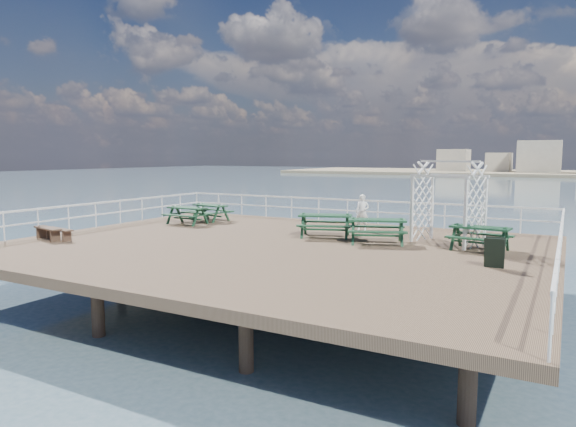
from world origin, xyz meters
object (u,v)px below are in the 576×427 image
Objects in this scene: picnic_table_b at (325,221)px; trellis_arbor at (448,207)px; picnic_table_a at (210,209)px; picnic_table_c at (480,233)px; picnic_table_e at (377,226)px; flat_bench_near at (59,231)px; person at (362,212)px; picnic_table_d at (187,212)px; flat_bench_far at (48,230)px.

trellis_arbor reaches higher than picnic_table_b.
picnic_table_a is 1.03× the size of picnic_table_c.
flat_bench_near is (-10.50, -4.96, -0.31)m from picnic_table_e.
person is (-4.96, 2.41, 0.18)m from picnic_table_c.
picnic_table_a is 12.63m from picnic_table_c.
picnic_table_a is at bearing 85.86° from picnic_table_d.
picnic_table_c is 12.63m from picnic_table_d.
picnic_table_a is 7.10m from picnic_table_b.
picnic_table_e is 1.63× the size of person.
trellis_arbor is 4.13m from person.
flat_bench_near is 0.52× the size of trellis_arbor.
picnic_table_e is at bearing -30.16° from picnic_table_b.
picnic_table_c is (5.62, -0.16, -0.05)m from picnic_table_b.
trellis_arbor is (11.26, -1.21, 0.74)m from picnic_table_a.
picnic_table_c is at bearing -36.37° from person.
trellis_arbor is (13.10, 6.16, 0.96)m from flat_bench_far.
picnic_table_e is at bearing 33.69° from flat_bench_near.
picnic_table_c reaches higher than picnic_table_a.
picnic_table_a is 1.35× the size of flat_bench_near.
picnic_table_d is at bearing 158.29° from picnic_table_b.
flat_bench_far is (-0.40, -0.15, 0.02)m from flat_bench_near.
flat_bench_far is (-14.31, -5.38, -0.23)m from picnic_table_c.
flat_bench_far is 14.51m from trellis_arbor.
person is at bearing 15.38° from picnic_table_a.
flat_bench_near is 1.01× the size of person.
picnic_table_c is at bearing 3.09° from picnic_table_a.
trellis_arbor is at bearing 153.52° from picnic_table_c.
picnic_table_c is 0.82× the size of picnic_table_e.
picnic_table_d is (-0.15, -1.51, 0.00)m from picnic_table_a.
person reaches higher than picnic_table_a.
picnic_table_c is 1.22× the size of flat_bench_far.
picnic_table_e is at bearing -3.31° from picnic_table_d.
picnic_table_e is at bearing -70.35° from person.
trellis_arbor is at bearing 4.81° from picnic_table_e.
picnic_table_b is at bearing -2.77° from picnic_table_a.
picnic_table_b is 1.47× the size of flat_bench_far.
flat_bench_far is 1.09× the size of person.
picnic_table_b is 9.90m from flat_bench_near.
trellis_arbor is at bearing -33.98° from person.
person is at bearing 53.37° from flat_bench_far.
picnic_table_d is 11.44m from trellis_arbor.
trellis_arbor is (12.69, 6.01, 0.98)m from flat_bench_near.
flat_bench_near is 0.43m from flat_bench_far.
flat_bench_far is (-10.90, -5.11, -0.28)m from picnic_table_e.
person is at bearing 48.92° from flat_bench_near.
picnic_table_e reaches higher than picnic_table_d.
trellis_arbor is at bearing -11.11° from picnic_table_b.
picnic_table_a is 7.53m from person.
person is at bearing 54.73° from picnic_table_b.
picnic_table_a is 1.51m from picnic_table_d.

